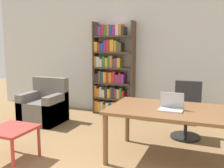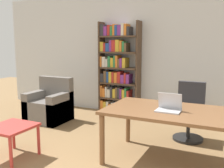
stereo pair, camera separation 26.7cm
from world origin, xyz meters
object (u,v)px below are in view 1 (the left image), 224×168
(desk, at_px, (180,115))
(bookshelf, at_px, (111,71))
(office_chair, at_px, (187,111))
(side_table_blue, at_px, (11,133))
(laptop, at_px, (171,106))
(armchair, at_px, (44,107))

(desk, xyz_separation_m, bookshelf, (-1.76, 1.92, 0.32))
(office_chair, distance_m, bookshelf, 2.03)
(side_table_blue, bearing_deg, bookshelf, 82.76)
(side_table_blue, height_order, bookshelf, bookshelf)
(laptop, bearing_deg, desk, 34.60)
(armchair, height_order, bookshelf, bookshelf)
(office_chair, xyz_separation_m, armchair, (-2.78, -0.19, -0.14))
(desk, height_order, side_table_blue, desk)
(desk, xyz_separation_m, office_chair, (-0.02, 1.03, -0.21))
(laptop, height_order, side_table_blue, laptop)
(office_chair, distance_m, armchair, 2.79)
(desk, bearing_deg, office_chair, 90.89)
(bookshelf, bearing_deg, office_chair, -27.06)
(office_chair, xyz_separation_m, bookshelf, (-1.74, 0.89, 0.53))
(side_table_blue, height_order, armchair, armchair)
(office_chair, bearing_deg, bookshelf, 152.94)
(desk, height_order, armchair, armchair)
(desk, relative_size, office_chair, 1.98)
(armchair, bearing_deg, bookshelf, 46.31)
(bookshelf, bearing_deg, laptop, -50.37)
(armchair, bearing_deg, laptop, -18.71)
(laptop, bearing_deg, bookshelf, 129.63)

